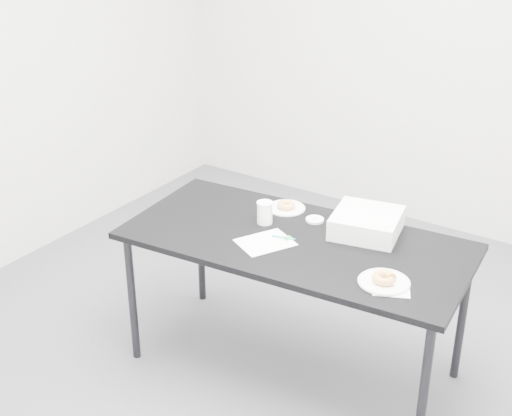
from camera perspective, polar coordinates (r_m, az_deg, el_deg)
The scene contains 15 objects.
floor at distance 4.12m, azimuth 1.11°, elevation -11.01°, with size 4.00×4.00×0.00m, color #515156.
wall_back at distance 5.23m, azimuth 13.50°, elevation 12.66°, with size 4.00×0.02×2.70m, color silver.
wall_left at distance 4.83m, azimuth -19.52°, elevation 10.88°, with size 0.02×4.00×2.70m, color silver.
table at distance 3.59m, azimuth 3.17°, elevation -3.29°, with size 1.78×0.96×0.78m.
scorecard at distance 3.52m, azimuth 0.74°, elevation -2.76°, with size 0.20×0.26×0.00m, color white.
logo_patch at distance 3.55m, azimuth 2.57°, elevation -2.41°, with size 0.04×0.04×0.00m, color green.
pen at distance 3.55m, azimuth 2.21°, elevation -2.37°, with size 0.01×0.01×0.12m, color #0D9585.
napkin at distance 3.21m, azimuth 10.75°, elevation -6.24°, with size 0.16×0.16×0.00m, color white.
plate_near at distance 3.23m, azimuth 10.20°, elevation -5.84°, with size 0.23×0.23×0.01m, color white.
donut_near at distance 3.22m, azimuth 10.23°, elevation -5.52°, with size 0.11×0.11×0.04m, color gold.
plate_far at distance 3.87m, azimuth 2.42°, elevation -0.01°, with size 0.21×0.21×0.01m, color white.
donut_far at distance 3.86m, azimuth 2.43°, elevation 0.25°, with size 0.10×0.10×0.03m, color gold.
coffee_cup at distance 3.68m, azimuth 0.71°, elevation -0.37°, with size 0.08×0.08×0.12m, color white.
cup_lid at distance 3.74m, azimuth 4.73°, elevation -0.94°, with size 0.10×0.10×0.01m, color white.
bakery_box at distance 3.63m, azimuth 8.84°, elevation -1.19°, with size 0.33×0.33×0.11m, color white.
Camera 1 is at (1.78, -2.79, 2.45)m, focal length 50.00 mm.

